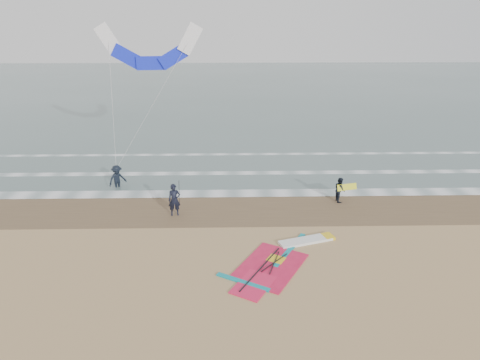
{
  "coord_description": "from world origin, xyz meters",
  "views": [
    {
      "loc": [
        -1.18,
        -17.33,
        10.89
      ],
      "look_at": [
        -0.69,
        5.0,
        2.2
      ],
      "focal_mm": 32.0,
      "sensor_mm": 36.0,
      "label": 1
    }
  ],
  "objects_px": {
    "person_wading": "(117,174)",
    "surf_kite": "(150,51)",
    "person_standing": "(174,200)",
    "person_walking": "(340,190)",
    "windsurf_rig": "(281,259)"
  },
  "relations": [
    {
      "from": "windsurf_rig",
      "to": "person_walking",
      "type": "relative_size",
      "value": 3.93
    },
    {
      "from": "person_standing",
      "to": "windsurf_rig",
      "type": "bearing_deg",
      "value": -52.07
    },
    {
      "from": "windsurf_rig",
      "to": "person_wading",
      "type": "bearing_deg",
      "value": 137.05
    },
    {
      "from": "person_standing",
      "to": "person_wading",
      "type": "xyz_separation_m",
      "value": [
        -4.33,
        4.28,
        0.01
      ]
    },
    {
      "from": "person_standing",
      "to": "surf_kite",
      "type": "height_order",
      "value": "surf_kite"
    },
    {
      "from": "windsurf_rig",
      "to": "person_standing",
      "type": "distance_m",
      "value": 7.57
    },
    {
      "from": "person_walking",
      "to": "surf_kite",
      "type": "bearing_deg",
      "value": 63.75
    },
    {
      "from": "person_wading",
      "to": "surf_kite",
      "type": "relative_size",
      "value": 0.21
    },
    {
      "from": "person_standing",
      "to": "person_wading",
      "type": "distance_m",
      "value": 6.09
    },
    {
      "from": "windsurf_rig",
      "to": "person_walking",
      "type": "xyz_separation_m",
      "value": [
        4.35,
        6.75,
        0.73
      ]
    },
    {
      "from": "person_wading",
      "to": "surf_kite",
      "type": "xyz_separation_m",
      "value": [
        2.37,
        2.38,
        7.66
      ]
    },
    {
      "from": "person_standing",
      "to": "person_wading",
      "type": "bearing_deg",
      "value": 124.84
    },
    {
      "from": "person_standing",
      "to": "person_walking",
      "type": "distance_m",
      "value": 10.13
    },
    {
      "from": "person_walking",
      "to": "windsurf_rig",
      "type": "bearing_deg",
      "value": 143.22
    },
    {
      "from": "person_standing",
      "to": "surf_kite",
      "type": "xyz_separation_m",
      "value": [
        -1.96,
        6.65,
        7.67
      ]
    }
  ]
}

